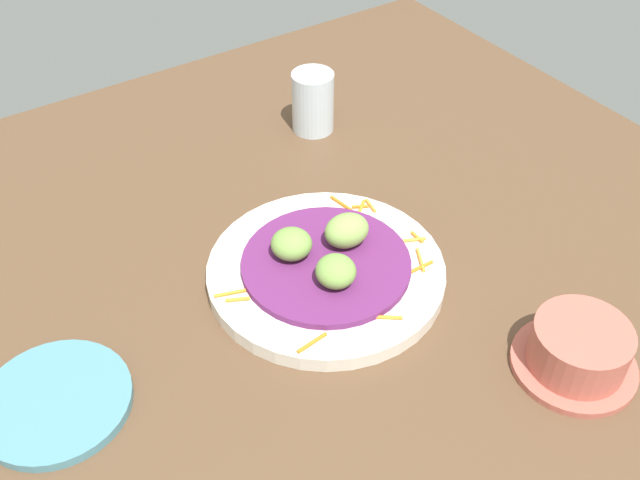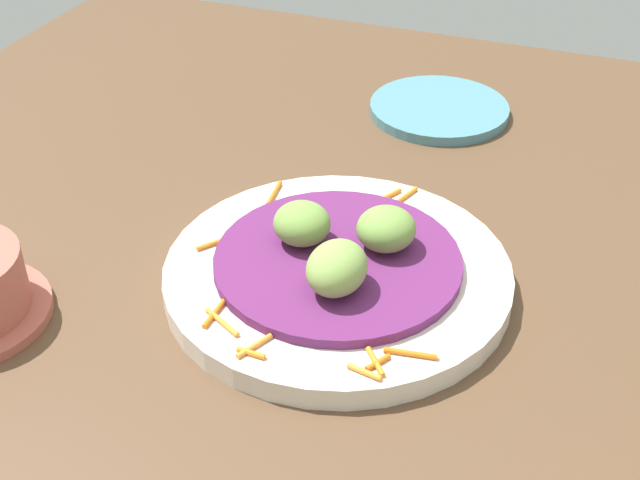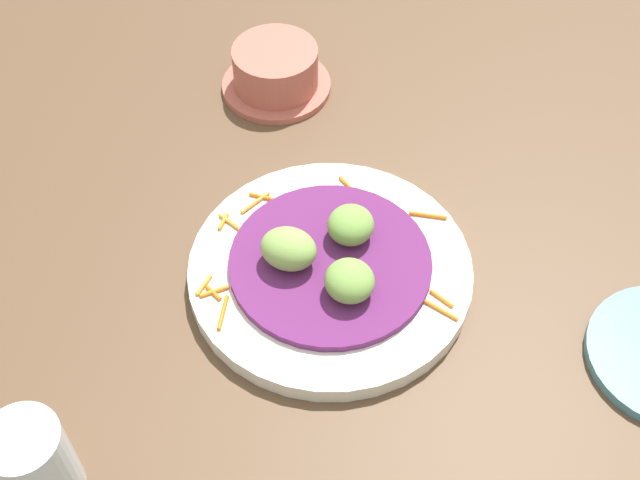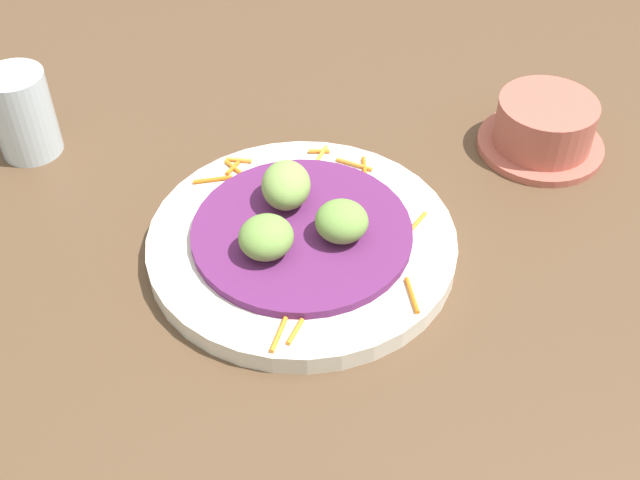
# 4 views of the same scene
# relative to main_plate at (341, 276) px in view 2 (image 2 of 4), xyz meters

# --- Properties ---
(table_surface) EXTENTS (1.10, 1.10, 0.02)m
(table_surface) POSITION_rel_main_plate_xyz_m (-0.01, 0.00, -0.02)
(table_surface) COLOR brown
(table_surface) RESTS_ON ground
(main_plate) EXTENTS (0.27, 0.27, 0.02)m
(main_plate) POSITION_rel_main_plate_xyz_m (0.00, 0.00, 0.00)
(main_plate) COLOR silver
(main_plate) RESTS_ON table_surface
(cabbage_bed) EXTENTS (0.19, 0.19, 0.01)m
(cabbage_bed) POSITION_rel_main_plate_xyz_m (0.00, 0.00, 0.01)
(cabbage_bed) COLOR #60235B
(cabbage_bed) RESTS_ON main_plate
(carrot_garnish) EXTENTS (0.25, 0.21, 0.00)m
(carrot_garnish) POSITION_rel_main_plate_xyz_m (-0.04, 0.01, 0.01)
(carrot_garnish) COLOR orange
(carrot_garnish) RESTS_ON main_plate
(guac_scoop_left) EXTENTS (0.06, 0.05, 0.04)m
(guac_scoop_left) POSITION_rel_main_plate_xyz_m (-0.04, -0.01, 0.04)
(guac_scoop_left) COLOR #84A851
(guac_scoop_left) RESTS_ON cabbage_bed
(guac_scoop_center) EXTENTS (0.07, 0.07, 0.03)m
(guac_scoop_center) POSITION_rel_main_plate_xyz_m (0.03, -0.03, 0.03)
(guac_scoop_center) COLOR #759E47
(guac_scoop_center) RESTS_ON cabbage_bed
(guac_scoop_right) EXTENTS (0.05, 0.05, 0.03)m
(guac_scoop_right) POSITION_rel_main_plate_xyz_m (0.01, 0.04, 0.03)
(guac_scoop_right) COLOR #759E47
(guac_scoop_right) RESTS_ON cabbage_bed
(side_plate_small) EXTENTS (0.15, 0.15, 0.01)m
(side_plate_small) POSITION_rel_main_plate_xyz_m (0.32, 0.00, -0.00)
(side_plate_small) COLOR teal
(side_plate_small) RESTS_ON table_surface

